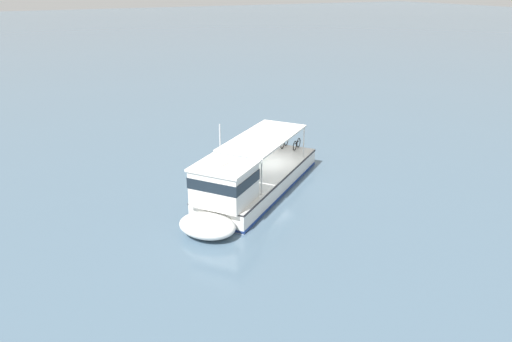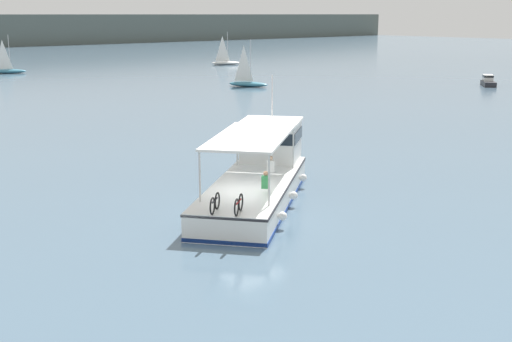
{
  "view_description": "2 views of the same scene",
  "coord_description": "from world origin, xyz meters",
  "px_view_note": "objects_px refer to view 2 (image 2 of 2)",
  "views": [
    {
      "loc": [
        13.71,
        24.33,
        11.75
      ],
      "look_at": [
        1.81,
        1.54,
        1.4
      ],
      "focal_mm": 33.4,
      "sensor_mm": 36.0,
      "label": 1
    },
    {
      "loc": [
        -17.31,
        -20.0,
        8.22
      ],
      "look_at": [
        1.81,
        1.54,
        1.4
      ],
      "focal_mm": 46.6,
      "sensor_mm": 36.0,
      "label": 2
    }
  ],
  "objects_px": {
    "ferry_main": "(260,174)",
    "motorboat_far_right": "(488,81)",
    "sailboat_horizon_east": "(8,70)",
    "sailboat_off_bow": "(226,62)",
    "sailboat_near_port": "(248,82)"
  },
  "relations": [
    {
      "from": "ferry_main",
      "to": "motorboat_far_right",
      "type": "relative_size",
      "value": 3.31
    },
    {
      "from": "ferry_main",
      "to": "sailboat_horizon_east",
      "type": "height_order",
      "value": "sailboat_horizon_east"
    },
    {
      "from": "sailboat_horizon_east",
      "to": "sailboat_off_bow",
      "type": "relative_size",
      "value": 1.0
    },
    {
      "from": "ferry_main",
      "to": "sailboat_near_port",
      "type": "distance_m",
      "value": 47.45
    },
    {
      "from": "sailboat_near_port",
      "to": "sailboat_off_bow",
      "type": "xyz_separation_m",
      "value": [
        19.66,
        28.35,
        0.0
      ]
    },
    {
      "from": "ferry_main",
      "to": "sailboat_horizon_east",
      "type": "distance_m",
      "value": 74.24
    },
    {
      "from": "ferry_main",
      "to": "sailboat_near_port",
      "type": "xyz_separation_m",
      "value": [
        30.63,
        36.23,
        -0.47
      ]
    },
    {
      "from": "sailboat_near_port",
      "to": "motorboat_far_right",
      "type": "bearing_deg",
      "value": -39.34
    },
    {
      "from": "ferry_main",
      "to": "sailboat_off_bow",
      "type": "relative_size",
      "value": 2.22
    },
    {
      "from": "sailboat_near_port",
      "to": "motorboat_far_right",
      "type": "relative_size",
      "value": 1.49
    },
    {
      "from": "sailboat_horizon_east",
      "to": "motorboat_far_right",
      "type": "relative_size",
      "value": 1.49
    },
    {
      "from": "motorboat_far_right",
      "to": "sailboat_off_bow",
      "type": "bearing_deg",
      "value": 92.75
    },
    {
      "from": "sailboat_near_port",
      "to": "sailboat_horizon_east",
      "type": "bearing_deg",
      "value": 111.0
    },
    {
      "from": "ferry_main",
      "to": "sailboat_off_bow",
      "type": "height_order",
      "value": "sailboat_off_bow"
    },
    {
      "from": "ferry_main",
      "to": "motorboat_far_right",
      "type": "xyz_separation_m",
      "value": [
        52.52,
        18.3,
        -0.47
      ]
    }
  ]
}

